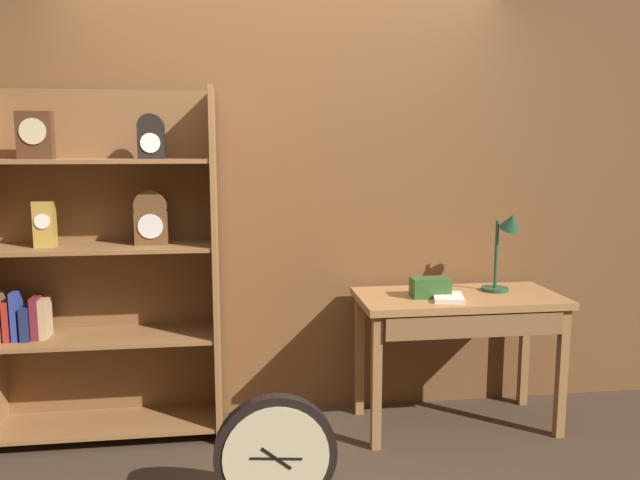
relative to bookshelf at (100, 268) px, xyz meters
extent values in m
cube|color=brown|center=(1.04, 0.21, 0.34)|extent=(4.80, 0.05, 2.60)
cube|color=brown|center=(0.62, -0.04, 0.01)|extent=(0.03, 0.39, 1.93)
cube|color=brown|center=(0.02, 0.15, 0.01)|extent=(1.24, 0.01, 1.93)
cube|color=brown|center=(0.02, -0.04, -0.88)|extent=(1.19, 0.37, 0.02)
cube|color=brown|center=(0.02, -0.04, -0.38)|extent=(1.19, 0.37, 0.02)
cube|color=brown|center=(0.02, -0.04, 0.12)|extent=(1.19, 0.37, 0.02)
cube|color=brown|center=(0.02, -0.04, 0.58)|extent=(1.19, 0.37, 0.02)
cube|color=#472816|center=(-0.27, -0.07, 0.72)|extent=(0.17, 0.07, 0.24)
cylinder|color=#C6B78C|center=(-0.27, -0.11, 0.74)|extent=(0.13, 0.01, 0.13)
cube|color=#B28C38|center=(-0.26, -0.05, 0.25)|extent=(0.10, 0.09, 0.24)
cylinder|color=white|center=(-0.26, -0.09, 0.27)|extent=(0.08, 0.01, 0.08)
cube|color=black|center=(0.31, -0.07, 0.67)|extent=(0.13, 0.09, 0.14)
cylinder|color=black|center=(0.31, -0.07, 0.76)|extent=(0.13, 0.09, 0.13)
cylinder|color=white|center=(0.31, -0.12, 0.68)|extent=(0.10, 0.01, 0.10)
cube|color=brown|center=(0.29, -0.04, 0.22)|extent=(0.17, 0.07, 0.18)
cylinder|color=brown|center=(0.29, -0.04, 0.34)|extent=(0.17, 0.07, 0.17)
cylinder|color=silver|center=(0.29, -0.08, 0.24)|extent=(0.13, 0.01, 0.13)
cube|color=brown|center=(-0.52, -0.03, -0.24)|extent=(0.03, 0.15, 0.26)
cube|color=maroon|center=(-0.47, -0.04, -0.26)|extent=(0.03, 0.15, 0.22)
cube|color=navy|center=(-0.43, -0.05, -0.24)|extent=(0.03, 0.13, 0.26)
cube|color=#19234C|center=(-0.38, -0.05, -0.28)|extent=(0.04, 0.15, 0.18)
cube|color=maroon|center=(-0.33, -0.04, -0.25)|extent=(0.04, 0.13, 0.23)
cube|color=tan|center=(-0.30, -0.02, -0.26)|extent=(0.04, 0.14, 0.21)
cube|color=#9E6B3D|center=(1.99, -0.15, -0.20)|extent=(1.15, 0.56, 0.04)
cube|color=olive|center=(1.46, -0.38, -0.59)|extent=(0.05, 0.05, 0.74)
cube|color=olive|center=(2.52, -0.38, -0.59)|extent=(0.05, 0.05, 0.74)
cube|color=olive|center=(1.46, 0.07, -0.59)|extent=(0.05, 0.05, 0.74)
cube|color=olive|center=(2.52, 0.07, -0.59)|extent=(0.05, 0.05, 0.74)
cube|color=brown|center=(1.99, -0.41, -0.29)|extent=(0.98, 0.03, 0.12)
cylinder|color=#1E472D|center=(2.24, -0.09, -0.17)|extent=(0.16, 0.16, 0.02)
cylinder|color=#1E472D|center=(2.24, -0.09, 0.04)|extent=(0.02, 0.02, 0.39)
cone|color=#1E472D|center=(2.30, -0.14, 0.24)|extent=(0.12, 0.15, 0.13)
cube|color=#2D5123|center=(1.81, -0.18, -0.12)|extent=(0.21, 0.12, 0.11)
cube|color=silver|center=(1.89, -0.25, -0.16)|extent=(0.21, 0.25, 0.02)
cylinder|color=black|center=(0.89, -0.96, -0.65)|extent=(0.53, 0.06, 0.53)
cylinder|color=#C6B78C|center=(0.89, -1.00, -0.65)|extent=(0.46, 0.01, 0.46)
cube|color=black|center=(0.89, -1.00, -0.65)|extent=(0.13, 0.01, 0.11)
cube|color=black|center=(0.89, -1.00, -0.65)|extent=(0.22, 0.01, 0.03)
camera|label=1|loc=(0.73, -3.49, 0.66)|focal=35.16mm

